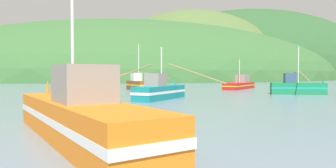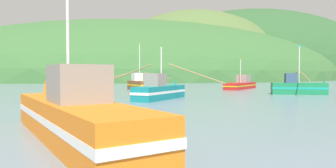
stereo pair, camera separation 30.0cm
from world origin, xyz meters
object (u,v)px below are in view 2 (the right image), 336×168
object	(u,v)px
fishing_boat_orange	(73,116)
fishing_boat_red	(241,84)
fishing_boat_teal	(160,91)
fishing_boat_brown	(139,84)
fishing_boat_green	(298,87)

from	to	relation	value
fishing_boat_orange	fishing_boat_red	size ratio (longest dim) A/B	1.21
fishing_boat_teal	fishing_boat_red	xyz separation A→B (m)	(18.69, 17.85, -0.08)
fishing_boat_brown	fishing_boat_green	xyz separation A→B (m)	(16.96, -15.68, -0.05)
fishing_boat_brown	fishing_boat_teal	size ratio (longest dim) A/B	1.13
fishing_boat_brown	fishing_boat_red	size ratio (longest dim) A/B	1.16
fishing_boat_orange	fishing_boat_red	xyz separation A→B (m)	(26.18, 34.98, -0.12)
fishing_boat_orange	fishing_boat_teal	bearing A→B (deg)	-40.80
fishing_boat_brown	fishing_boat_teal	world-z (taller)	fishing_boat_brown
fishing_boat_red	fishing_boat_brown	bearing A→B (deg)	-46.08
fishing_boat_brown	fishing_boat_red	distance (m)	17.58
fishing_boat_red	fishing_boat_orange	bearing A→B (deg)	9.20
fishing_boat_green	fishing_boat_teal	world-z (taller)	fishing_boat_green
fishing_boat_brown	fishing_boat_teal	xyz separation A→B (m)	(-1.12, -18.49, -0.08)
fishing_boat_orange	fishing_boat_red	world-z (taller)	fishing_boat_orange
fishing_boat_green	fishing_boat_red	xyz separation A→B (m)	(0.61, 15.04, -0.11)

